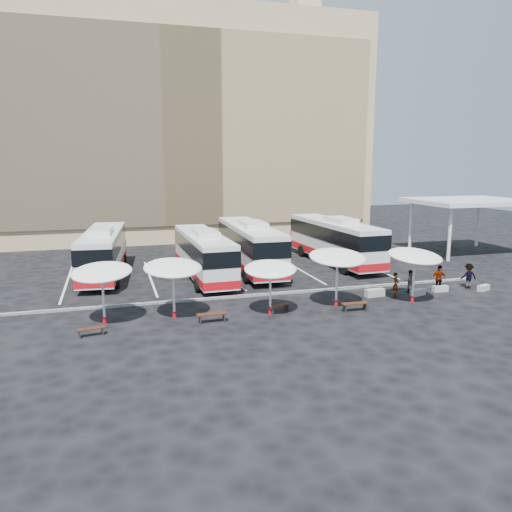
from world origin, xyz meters
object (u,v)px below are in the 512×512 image
object	(u,v)px
wood_bench_0	(91,330)
sunshade_2	(270,269)
sunshade_4	(415,256)
passenger_0	(396,285)
bus_3	(334,239)
sunshade_0	(102,272)
wood_bench_2	(279,307)
conc_bench_2	(440,289)
wood_bench_3	(355,305)
conc_bench_1	(418,292)
bus_1	(203,253)
bus_2	(250,245)
wood_bench_1	(212,316)
passenger_1	(410,281)
bus_0	(103,251)
sunshade_3	(337,258)
passenger_3	(469,276)
sunshade_1	(173,268)
passenger_2	(439,278)
conc_bench_0	(375,293)
conc_bench_3	(483,288)

from	to	relation	value
wood_bench_0	sunshade_2	bearing A→B (deg)	5.43
sunshade_4	wood_bench_0	world-z (taller)	sunshade_4
passenger_0	bus_3	bearing A→B (deg)	44.70
sunshade_0	wood_bench_2	world-z (taller)	sunshade_0
wood_bench_2	conc_bench_2	xyz separation A→B (m)	(12.08, 1.41, -0.15)
wood_bench_3	conc_bench_1	distance (m)	5.97
bus_1	bus_3	distance (m)	12.14
bus_2	wood_bench_1	xyz separation A→B (m)	(-5.62, -12.35, -1.71)
wood_bench_3	passenger_1	distance (m)	6.30
bus_0	bus_3	bearing A→B (deg)	4.34
bus_3	passenger_0	distance (m)	11.30
bus_0	sunshade_3	bearing A→B (deg)	-36.86
sunshade_4	passenger_0	world-z (taller)	sunshade_4
bus_0	bus_2	size ratio (longest dim) A/B	0.95
passenger_3	sunshade_1	bearing A→B (deg)	15.34
sunshade_0	wood_bench_3	distance (m)	14.57
wood_bench_2	passenger_2	xyz separation A→B (m)	(11.99, 1.51, 0.56)
sunshade_1	conc_bench_1	xyz separation A→B (m)	(16.08, 0.27, -2.68)
bus_1	sunshade_2	world-z (taller)	bus_1
conc_bench_0	conc_bench_3	bearing A→B (deg)	-5.56
sunshade_1	sunshade_2	distance (m)	5.50
sunshade_2	sunshade_4	size ratio (longest dim) A/B	0.96
passenger_1	passenger_2	size ratio (longest dim) A/B	0.84
bus_3	conc_bench_0	world-z (taller)	bus_3
wood_bench_1	passenger_1	bearing A→B (deg)	10.38
sunshade_1	passenger_1	world-z (taller)	sunshade_1
sunshade_1	conc_bench_3	size ratio (longest dim) A/B	3.51
bus_0	wood_bench_0	bearing A→B (deg)	-86.74
sunshade_4	conc_bench_1	xyz separation A→B (m)	(1.27, 1.28, -2.73)
wood_bench_1	conc_bench_1	size ratio (longest dim) A/B	1.49
bus_2	passenger_2	bearing A→B (deg)	-42.46
sunshade_0	conc_bench_2	bearing A→B (deg)	1.64
wood_bench_2	passenger_2	bearing A→B (deg)	7.17
sunshade_4	conc_bench_1	distance (m)	3.27
sunshade_1	passenger_2	distance (m)	18.14
wood_bench_1	bus_2	bearing A→B (deg)	65.55
bus_3	wood_bench_3	bearing A→B (deg)	-112.88
conc_bench_2	passenger_2	distance (m)	0.72
bus_1	conc_bench_0	size ratio (longest dim) A/B	9.08
sunshade_4	wood_bench_3	bearing A→B (deg)	-170.81
sunshade_0	sunshade_3	distance (m)	13.60
wood_bench_1	sunshade_4	bearing A→B (deg)	1.78
wood_bench_3	passenger_3	bearing A→B (deg)	14.83
sunshade_2	conc_bench_0	bearing A→B (deg)	12.79
wood_bench_3	sunshade_4	bearing A→B (deg)	9.19
passenger_1	bus_1	bearing A→B (deg)	-10.53
wood_bench_3	passenger_2	world-z (taller)	passenger_2
sunshade_4	wood_bench_0	bearing A→B (deg)	-177.51
passenger_0	sunshade_1	bearing A→B (deg)	140.42
wood_bench_1	conc_bench_0	distance (m)	11.56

